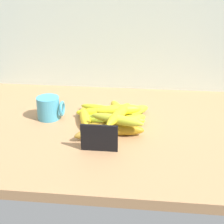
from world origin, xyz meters
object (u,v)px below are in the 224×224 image
at_px(banana_0, 130,113).
at_px(banana_11, 119,114).
at_px(chalkboard_sign, 99,139).
at_px(banana_6, 114,128).
at_px(banana_3, 102,129).
at_px(banana_5, 121,124).
at_px(banana_2, 85,118).
at_px(banana_8, 119,112).
at_px(banana_7, 105,110).
at_px(banana_10, 119,110).
at_px(banana_4, 101,113).
at_px(banana_12, 117,120).
at_px(coffee_mug, 49,108).
at_px(banana_9, 118,119).
at_px(banana_1, 107,121).

bearing_deg(banana_0, banana_11, -106.66).
bearing_deg(chalkboard_sign, banana_6, 71.91).
bearing_deg(banana_3, banana_5, 34.74).
distance_m(banana_2, banana_8, 0.13).
distance_m(banana_7, banana_11, 0.15).
xyz_separation_m(banana_2, banana_5, (0.13, -0.04, 0.00)).
xyz_separation_m(banana_0, banana_11, (-0.03, -0.10, 0.04)).
relative_size(chalkboard_sign, banana_10, 0.71).
distance_m(chalkboard_sign, banana_6, 0.11).
xyz_separation_m(banana_0, banana_8, (-0.04, 0.00, 0.00)).
height_order(chalkboard_sign, banana_10, chalkboard_sign).
relative_size(banana_2, banana_4, 0.94).
bearing_deg(banana_12, banana_10, 90.59).
bearing_deg(banana_2, banana_3, -48.99).
relative_size(banana_3, banana_10, 1.32).
bearing_deg(coffee_mug, banana_9, -5.19).
relative_size(coffee_mug, banana_10, 0.61).
bearing_deg(banana_10, banana_2, 177.63).
height_order(banana_2, banana_7, banana_2).
bearing_deg(banana_2, banana_11, -21.99).
xyz_separation_m(banana_1, banana_7, (-0.02, 0.09, -0.00)).
relative_size(banana_0, banana_12, 0.98).
bearing_deg(banana_7, banana_2, -128.88).
bearing_deg(banana_5, banana_4, 133.23).
relative_size(banana_3, banana_12, 1.17).
xyz_separation_m(banana_4, banana_5, (0.08, -0.09, 0.00)).
height_order(banana_0, banana_4, banana_0).
bearing_deg(banana_5, banana_6, -122.58).
distance_m(banana_8, banana_9, 0.06).
distance_m(coffee_mug, banana_7, 0.20).
height_order(banana_0, banana_6, same).
xyz_separation_m(banana_4, banana_6, (0.06, -0.12, 0.00)).
xyz_separation_m(coffee_mug, banana_10, (0.25, -0.03, 0.02)).
xyz_separation_m(banana_4, banana_9, (0.07, -0.04, 0.00)).
bearing_deg(banana_0, banana_3, -120.69).
distance_m(banana_0, banana_8, 0.04).
xyz_separation_m(banana_5, banana_7, (-0.07, 0.12, -0.01)).
relative_size(coffee_mug, banana_12, 0.54).
bearing_deg(chalkboard_sign, banana_0, 71.59).
bearing_deg(banana_3, banana_8, 73.86).
height_order(banana_2, banana_3, banana_3).
bearing_deg(banana_1, banana_3, -94.61).
relative_size(banana_6, banana_8, 1.00).
relative_size(banana_8, banana_12, 1.10).
bearing_deg(banana_1, banana_8, 63.65).
xyz_separation_m(coffee_mug, banana_8, (0.25, 0.04, -0.02)).
bearing_deg(banana_6, banana_7, 108.06).
bearing_deg(banana_9, banana_5, -72.76).
bearing_deg(banana_1, banana_5, -29.86).
bearing_deg(banana_10, chalkboard_sign, -103.90).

